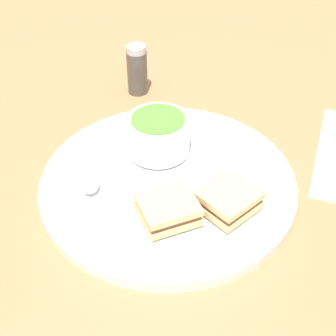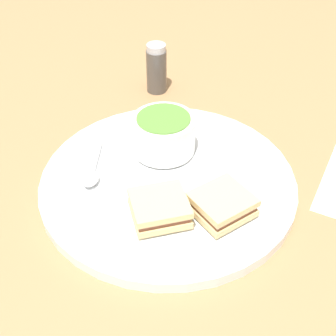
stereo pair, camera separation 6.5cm
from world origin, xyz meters
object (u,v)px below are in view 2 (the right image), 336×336
at_px(soup_bowl, 164,134).
at_px(spoon, 91,175).
at_px(sandwich_half_far, 222,204).
at_px(sandwich_half_near, 160,208).
at_px(salt_shaker, 156,69).

bearing_deg(soup_bowl, spoon, 160.74).
bearing_deg(sandwich_half_far, sandwich_half_near, 132.75).
xyz_separation_m(soup_bowl, spoon, (-0.11, 0.04, -0.03)).
xyz_separation_m(sandwich_half_far, salt_shaker, (0.21, 0.28, 0.01)).
bearing_deg(salt_shaker, sandwich_half_far, -127.09).
xyz_separation_m(spoon, sandwich_half_far, (0.06, -0.18, 0.01)).
relative_size(soup_bowl, sandwich_half_far, 1.08).
bearing_deg(spoon, salt_shaker, 164.97).
xyz_separation_m(spoon, salt_shaker, (0.27, 0.10, 0.02)).
height_order(sandwich_half_near, sandwich_half_far, same).
distance_m(soup_bowl, sandwich_half_far, 0.15).
bearing_deg(sandwich_half_near, sandwich_half_far, -47.25).
bearing_deg(soup_bowl, sandwich_half_far, -112.26).
height_order(spoon, sandwich_half_near, sandwich_half_near).
relative_size(sandwich_half_far, salt_shaker, 0.95).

